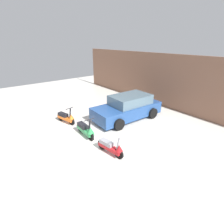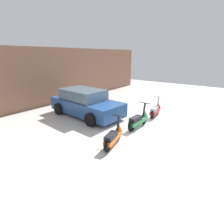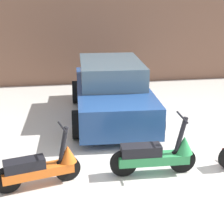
{
  "view_description": "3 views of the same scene",
  "coord_description": "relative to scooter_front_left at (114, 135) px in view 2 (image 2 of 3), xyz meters",
  "views": [
    {
      "loc": [
        6.69,
        -3.39,
        4.6
      ],
      "look_at": [
        -0.19,
        2.14,
        0.95
      ],
      "focal_mm": 28.0,
      "sensor_mm": 36.0,
      "label": 1
    },
    {
      "loc": [
        -7.17,
        -3.24,
        3.3
      ],
      "look_at": [
        -0.72,
        1.75,
        0.61
      ],
      "focal_mm": 28.0,
      "sensor_mm": 36.0,
      "label": 2
    },
    {
      "loc": [
        -1.97,
        -4.98,
        3.23
      ],
      "look_at": [
        -0.82,
        2.23,
        0.63
      ],
      "focal_mm": 55.0,
      "sensor_mm": 36.0,
      "label": 3
    }
  ],
  "objects": [
    {
      "name": "ground_plane",
      "position": [
        2.34,
        -0.39,
        -0.37
      ],
      "size": [
        28.0,
        28.0,
        0.0
      ],
      "primitive_type": "plane",
      "color": "silver"
    },
    {
      "name": "wall_back",
      "position": [
        2.34,
        6.89,
        1.51
      ],
      "size": [
        19.6,
        0.12,
        3.76
      ],
      "primitive_type": "cube",
      "color": "#845B47",
      "rests_on": "ground_plane"
    },
    {
      "name": "scooter_front_left",
      "position": [
        0.0,
        0.0,
        0.0
      ],
      "size": [
        1.48,
        0.66,
        1.05
      ],
      "rotation": [
        0.0,
        0.0,
        0.24
      ],
      "color": "black",
      "rests_on": "ground_plane"
    },
    {
      "name": "scooter_front_right",
      "position": [
        2.08,
        0.09,
        0.03
      ],
      "size": [
        1.61,
        0.58,
        1.12
      ],
      "rotation": [
        0.0,
        0.0,
        -0.03
      ],
      "color": "black",
      "rests_on": "ground_plane"
    },
    {
      "name": "scooter_front_center",
      "position": [
        4.08,
        0.15,
        -0.01
      ],
      "size": [
        1.47,
        0.55,
        1.03
      ],
      "rotation": [
        0.0,
        0.0,
        0.14
      ],
      "color": "black",
      "rests_on": "ground_plane"
    },
    {
      "name": "car_rear_left",
      "position": [
        1.74,
        3.33,
        0.33
      ],
      "size": [
        2.28,
        4.43,
        1.48
      ],
      "rotation": [
        0.0,
        0.0,
        -1.62
      ],
      "color": "navy",
      "rests_on": "ground_plane"
    }
  ]
}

